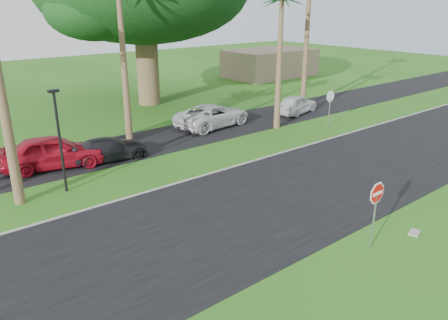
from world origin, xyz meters
TOP-DOWN VIEW (x-y plane):
  - ground at (0.00, 0.00)m, footprint 120.00×120.00m
  - road at (0.00, 2.00)m, footprint 120.00×8.00m
  - parking_strip at (0.00, 12.50)m, footprint 120.00×5.00m
  - curb at (0.00, 6.05)m, footprint 120.00×0.12m
  - stop_sign_near at (0.50, -3.00)m, footprint 1.05×0.07m
  - stop_sign_far at (12.00, 8.00)m, footprint 1.05×0.07m
  - palm_right_near at (9.00, 10.00)m, footprint 5.00×5.00m
  - streetlight_right at (-6.00, 8.50)m, footprint 0.45×0.25m
  - building_far at (24.00, 26.00)m, footprint 10.00×6.00m
  - car_red at (-5.38, 11.80)m, footprint 5.41×3.27m
  - car_dark at (-2.66, 11.15)m, footprint 4.35×2.10m
  - car_minivan at (5.79, 12.95)m, footprint 5.83×3.19m
  - car_pickup at (13.04, 11.91)m, footprint 4.39×2.53m
  - utility_slab at (2.69, -3.44)m, footprint 0.62×0.49m

SIDE VIEW (x-z plane):
  - ground at x=0.00m, z-range 0.00..0.00m
  - road at x=0.00m, z-range 0.00..0.02m
  - parking_strip at x=0.00m, z-range 0.00..0.02m
  - curb at x=0.00m, z-range 0.00..0.06m
  - utility_slab at x=2.69m, z-range 0.00..0.06m
  - car_dark at x=-2.66m, z-range 0.00..1.22m
  - car_pickup at x=13.04m, z-range 0.00..1.41m
  - car_minivan at x=5.79m, z-range 0.00..1.55m
  - car_red at x=-5.38m, z-range 0.00..1.72m
  - building_far at x=24.00m, z-range 0.00..3.00m
  - stop_sign_near at x=0.50m, z-range 0.46..3.09m
  - stop_sign_far at x=12.00m, z-range 0.46..3.09m
  - streetlight_right at x=-6.00m, z-range 0.33..4.97m
  - palm_right_near at x=9.00m, z-range 3.44..12.94m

